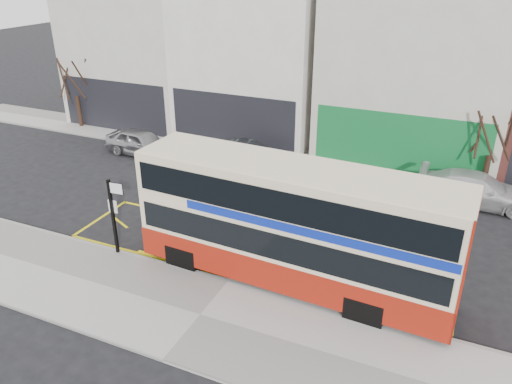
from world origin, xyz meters
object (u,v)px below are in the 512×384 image
at_px(car_grey, 249,156).
at_px(street_tree_right, 496,122).
at_px(double_decker_bus, 294,225).
at_px(car_white, 477,189).
at_px(car_silver, 141,143).
at_px(bus_stop_post, 114,210).
at_px(street_tree_left, 72,68).

bearing_deg(car_grey, street_tree_right, -92.56).
distance_m(double_decker_bus, car_white, 10.32).
relative_size(car_silver, car_white, 0.85).
xyz_separation_m(bus_stop_post, car_silver, (-5.30, 8.83, -1.18)).
xyz_separation_m(car_grey, street_tree_right, (11.04, 1.70, 2.69)).
xyz_separation_m(car_grey, street_tree_left, (-12.53, 1.79, 3.12)).
xyz_separation_m(bus_stop_post, car_white, (11.66, 9.75, -1.18)).
distance_m(bus_stop_post, car_silver, 10.36).
bearing_deg(car_grey, street_tree_left, 70.55).
distance_m(double_decker_bus, street_tree_left, 20.71).
relative_size(street_tree_left, street_tree_right, 1.12).
bearing_deg(double_decker_bus, car_grey, 126.02).
distance_m(car_white, street_tree_left, 23.56).
xyz_separation_m(double_decker_bus, car_silver, (-11.62, 7.79, -1.48)).
xyz_separation_m(car_silver, street_tree_right, (17.21, 2.28, 2.68)).
relative_size(car_white, street_tree_left, 0.88).
relative_size(bus_stop_post, car_white, 0.59).
bearing_deg(bus_stop_post, double_decker_bus, 4.75).
relative_size(bus_stop_post, car_grey, 0.68).
bearing_deg(street_tree_right, car_silver, -172.47).
bearing_deg(car_silver, bus_stop_post, -144.87).
bearing_deg(street_tree_right, bus_stop_post, -137.02).
height_order(bus_stop_post, street_tree_left, street_tree_left).
height_order(car_white, street_tree_right, street_tree_right).
bearing_deg(bus_stop_post, car_grey, 80.11).
bearing_deg(car_white, car_silver, 91.84).
bearing_deg(car_grey, bus_stop_post, 163.38).
xyz_separation_m(double_decker_bus, car_grey, (-5.45, 8.36, -1.49)).
height_order(car_silver, car_white, same).
height_order(double_decker_bus, bus_stop_post, double_decker_bus).
relative_size(double_decker_bus, street_tree_left, 1.88).
bearing_deg(street_tree_left, street_tree_right, -0.21).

